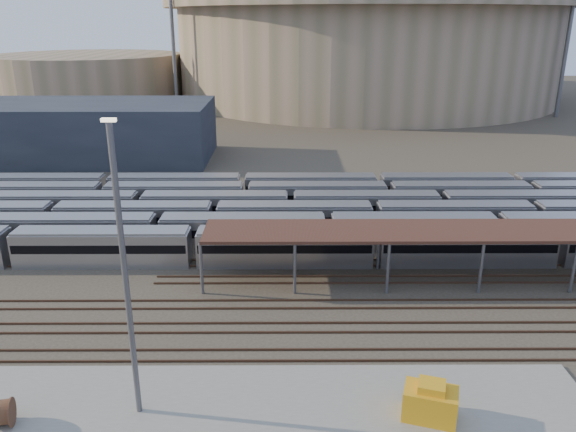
# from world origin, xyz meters

# --- Properties ---
(ground) EXTENTS (420.00, 420.00, 0.00)m
(ground) POSITION_xyz_m (0.00, 0.00, 0.00)
(ground) COLOR #383026
(ground) RESTS_ON ground
(apron) EXTENTS (50.00, 9.00, 0.20)m
(apron) POSITION_xyz_m (-5.00, -15.00, 0.10)
(apron) COLOR gray
(apron) RESTS_ON ground
(subway_trains) EXTENTS (129.68, 23.90, 3.60)m
(subway_trains) POSITION_xyz_m (-1.08, 18.50, 1.80)
(subway_trains) COLOR #A9A9AE
(subway_trains) RESTS_ON ground
(inspection_shed) EXTENTS (60.30, 6.00, 5.30)m
(inspection_shed) POSITION_xyz_m (22.00, 4.00, 4.98)
(inspection_shed) COLOR #5B5B60
(inspection_shed) RESTS_ON ground
(empty_tracks) EXTENTS (170.00, 9.62, 0.18)m
(empty_tracks) POSITION_xyz_m (0.00, -5.00, 0.09)
(empty_tracks) COLOR #4C3323
(empty_tracks) RESTS_ON ground
(stadium) EXTENTS (124.00, 124.00, 32.50)m
(stadium) POSITION_xyz_m (25.00, 140.00, 16.47)
(stadium) COLOR gray
(stadium) RESTS_ON ground
(secondary_arena) EXTENTS (56.00, 56.00, 14.00)m
(secondary_arena) POSITION_xyz_m (-60.00, 130.00, 7.00)
(secondary_arena) COLOR gray
(secondary_arena) RESTS_ON ground
(service_building) EXTENTS (42.00, 20.00, 10.00)m
(service_building) POSITION_xyz_m (-35.00, 55.00, 5.00)
(service_building) COLOR #1E232D
(service_building) RESTS_ON ground
(floodlight_0) EXTENTS (4.00, 1.00, 38.40)m
(floodlight_0) POSITION_xyz_m (-30.00, 110.00, 20.65)
(floodlight_0) COLOR #5B5B60
(floodlight_0) RESTS_ON ground
(floodlight_2) EXTENTS (4.00, 1.00, 38.40)m
(floodlight_2) POSITION_xyz_m (70.00, 100.00, 20.65)
(floodlight_2) COLOR #5B5B60
(floodlight_2) RESTS_ON ground
(floodlight_3) EXTENTS (4.00, 1.00, 38.40)m
(floodlight_3) POSITION_xyz_m (-10.00, 160.00, 20.65)
(floodlight_3) COLOR #5B5B60
(floodlight_3) RESTS_ON ground
(cable_reel_west) EXTENTS (1.41, 2.04, 1.86)m
(cable_reel_west) POSITION_xyz_m (-17.81, -16.75, 1.13)
(cable_reel_west) COLOR brown
(cable_reel_west) RESTS_ON apron
(yard_light_pole) EXTENTS (0.80, 0.36, 18.95)m
(yard_light_pole) POSITION_xyz_m (-9.76, -15.47, 9.76)
(yard_light_pole) COLOR #5B5B60
(yard_light_pole) RESTS_ON apron
(yellow_equipment) EXTENTS (3.79, 2.98, 2.07)m
(yellow_equipment) POSITION_xyz_m (8.85, -16.21, 1.24)
(yellow_equipment) COLOR orange
(yellow_equipment) RESTS_ON apron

